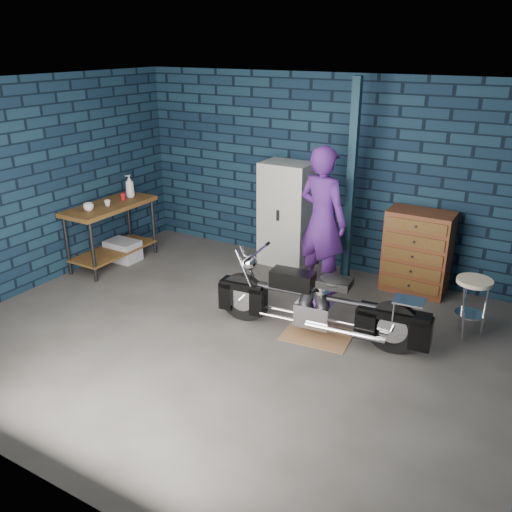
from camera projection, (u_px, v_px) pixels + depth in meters
The scene contains 15 objects.
ground at pixel (233, 337), 6.05m from camera, with size 6.00×6.00×0.00m, color #53504D.
room_walls at pixel (258, 159), 5.79m from camera, with size 6.02×5.01×2.71m.
support_post at pixel (351, 188), 6.85m from camera, with size 0.10×0.10×2.70m, color #112A38.
workbench at pixel (112, 234), 7.89m from camera, with size 0.60×1.40×0.91m, color brown.
drip_mat at pixel (317, 335), 6.09m from camera, with size 0.75×0.56×0.01m, color brown.
motorcycle at pixel (319, 299), 5.92m from camera, with size 2.06×0.56×0.91m, color black, non-canonical shape.
person at pixel (322, 221), 6.87m from camera, with size 0.70×0.46×1.91m, color #491F74.
storage_bin at pixel (123, 250), 8.12m from camera, with size 0.48×0.34×0.30m, color #999BA1.
locker at pixel (286, 214), 7.80m from camera, with size 0.70×0.50×1.50m, color beige.
tool_chest at pixel (417, 252), 6.97m from camera, with size 0.82×0.45×1.09m, color brown.
shop_stool at pixel (470, 308), 5.95m from camera, with size 0.38×0.38×0.69m, color #C6B896, non-canonical shape.
cup_a at pixel (89, 207), 7.40m from camera, with size 0.14×0.14×0.11m, color #C6B896.
cup_b at pixel (107, 203), 7.62m from camera, with size 0.09×0.09×0.08m, color #C6B896.
mug_red at pixel (123, 196), 7.91m from camera, with size 0.07×0.07×0.10m, color maroon.
bottle at pixel (130, 186), 8.01m from camera, with size 0.13×0.13×0.33m, color #999BA1.
Camera 1 is at (2.91, -4.42, 3.09)m, focal length 38.00 mm.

